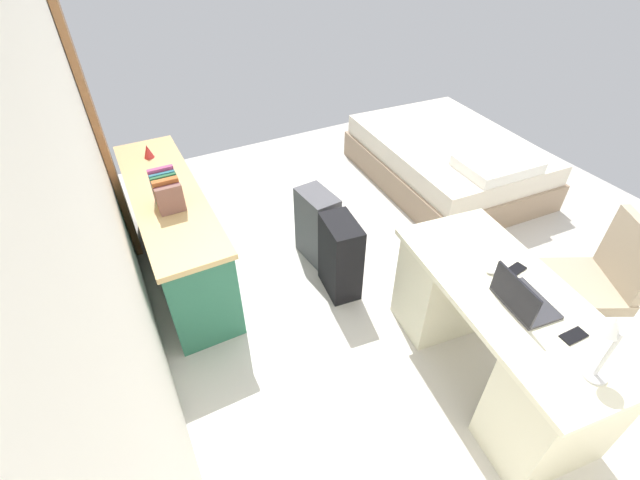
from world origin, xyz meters
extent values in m
plane|color=beige|center=(0.00, 0.00, 0.00)|extent=(5.35, 5.35, 0.00)
cube|color=white|center=(0.00, 2.04, 1.28)|extent=(4.35, 0.10, 2.56)
cube|color=#936038|center=(1.62, 1.96, 1.02)|extent=(0.88, 0.05, 2.04)
cube|color=beige|center=(-1.04, 0.20, 0.73)|extent=(1.51, 0.84, 0.04)
cube|color=beige|center=(-1.53, 0.26, 0.36)|extent=(0.47, 0.64, 0.71)
cube|color=beige|center=(-0.56, 0.14, 0.36)|extent=(0.47, 0.64, 0.71)
cylinder|color=black|center=(-1.04, -0.52, 0.02)|extent=(0.52, 0.52, 0.04)
cylinder|color=black|center=(-1.04, -0.52, 0.21)|extent=(0.06, 0.06, 0.42)
cube|color=tan|center=(-1.04, -0.52, 0.46)|extent=(0.62, 0.62, 0.08)
cube|color=tan|center=(-1.13, -0.70, 0.72)|extent=(0.42, 0.25, 0.44)
cube|color=#28664C|center=(0.84, 1.66, 0.35)|extent=(1.76, 0.44, 0.71)
cube|color=tan|center=(0.84, 1.66, 0.73)|extent=(1.80, 0.48, 0.04)
cube|color=#225641|center=(0.45, 1.43, 0.19)|extent=(0.67, 0.01, 0.25)
cube|color=#225641|center=(1.24, 1.43, 0.19)|extent=(0.67, 0.01, 0.25)
cube|color=gray|center=(0.96, -1.14, 0.14)|extent=(1.98, 1.51, 0.28)
cube|color=silver|center=(0.96, -1.14, 0.38)|extent=(1.92, 1.45, 0.20)
cube|color=white|center=(0.29, -1.10, 0.53)|extent=(0.52, 0.71, 0.10)
cube|color=black|center=(0.05, 0.63, 0.32)|extent=(0.38, 0.26, 0.63)
cube|color=#4C4C51|center=(0.48, 0.61, 0.31)|extent=(0.38, 0.25, 0.61)
cube|color=#333338|center=(-1.14, 0.20, 0.75)|extent=(0.34, 0.26, 0.02)
cube|color=black|center=(-1.12, 0.31, 0.86)|extent=(0.31, 0.05, 0.19)
ellipsoid|color=white|center=(-0.88, 0.17, 0.76)|extent=(0.07, 0.11, 0.03)
cube|color=black|center=(-1.40, 0.16, 0.75)|extent=(0.07, 0.14, 0.01)
cube|color=black|center=(-0.93, 0.05, 0.75)|extent=(0.08, 0.14, 0.01)
cylinder|color=silver|center=(-1.59, 0.27, 0.75)|extent=(0.11, 0.11, 0.01)
cylinder|color=silver|center=(-1.59, 0.27, 0.90)|extent=(0.02, 0.02, 0.28)
cone|color=white|center=(-1.54, 0.27, 1.05)|extent=(0.11, 0.11, 0.09)
cube|color=brown|center=(0.55, 1.66, 0.85)|extent=(0.03, 0.17, 0.20)
cube|color=brown|center=(0.59, 1.66, 0.84)|extent=(0.03, 0.17, 0.19)
cube|color=#AE5B29|center=(0.63, 1.66, 0.85)|extent=(0.04, 0.17, 0.22)
cube|color=#235B36|center=(0.67, 1.66, 0.86)|extent=(0.02, 0.17, 0.22)
cube|color=#246171|center=(0.71, 1.66, 0.86)|extent=(0.03, 0.17, 0.22)
cube|color=#AC416E|center=(0.75, 1.66, 0.87)|extent=(0.03, 0.17, 0.24)
cone|color=red|center=(1.41, 1.66, 0.80)|extent=(0.08, 0.08, 0.11)
camera|label=1|loc=(-2.02, 1.89, 2.46)|focal=24.44mm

